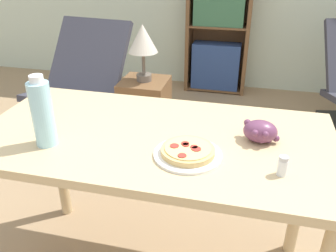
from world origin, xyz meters
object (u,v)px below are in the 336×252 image
(pizza_on_plate, at_px, (188,152))
(table_lamp, at_px, (143,41))
(grape_bunch, at_px, (260,131))
(lounge_chair_near, at_px, (82,100))
(drink_bottle, at_px, (42,113))
(bookshelf, at_px, (218,31))
(side_table, at_px, (145,113))
(salt_shaker, at_px, (283,166))

(pizza_on_plate, height_order, table_lamp, table_lamp)
(grape_bunch, height_order, lounge_chair_near, lounge_chair_near)
(grape_bunch, xyz_separation_m, drink_bottle, (-0.77, -0.20, 0.08))
(pizza_on_plate, distance_m, grape_bunch, 0.29)
(bookshelf, relative_size, side_table, 2.57)
(salt_shaker, bearing_deg, bookshelf, 100.45)
(drink_bottle, height_order, salt_shaker, drink_bottle)
(grape_bunch, xyz_separation_m, lounge_chair_near, (-1.38, 1.23, -0.52))
(pizza_on_plate, bearing_deg, salt_shaker, -7.58)
(bookshelf, distance_m, side_table, 1.42)
(salt_shaker, xyz_separation_m, side_table, (-0.88, 1.36, -0.54))
(lounge_chair_near, bearing_deg, salt_shaker, -37.82)
(grape_bunch, height_order, bookshelf, bookshelf)
(drink_bottle, distance_m, side_table, 1.49)
(pizza_on_plate, relative_size, lounge_chair_near, 0.27)
(drink_bottle, relative_size, lounge_chair_near, 0.30)
(grape_bunch, bearing_deg, pizza_on_plate, -145.81)
(lounge_chair_near, distance_m, bookshelf, 1.60)
(drink_bottle, bearing_deg, table_lamp, 91.94)
(salt_shaker, distance_m, lounge_chair_near, 2.10)
(pizza_on_plate, xyz_separation_m, lounge_chair_near, (-1.13, 1.39, -0.50))
(bookshelf, bearing_deg, grape_bunch, -80.30)
(pizza_on_plate, xyz_separation_m, bookshelf, (-0.18, 2.63, -0.16))
(salt_shaker, relative_size, lounge_chair_near, 0.08)
(bookshelf, height_order, table_lamp, bookshelf)
(pizza_on_plate, height_order, drink_bottle, drink_bottle)
(grape_bunch, relative_size, lounge_chair_near, 0.15)
(table_lamp, bearing_deg, pizza_on_plate, -66.60)
(side_table, bearing_deg, drink_bottle, -88.06)
(drink_bottle, bearing_deg, grape_bunch, 14.91)
(pizza_on_plate, height_order, grape_bunch, grape_bunch)
(lounge_chair_near, relative_size, table_lamp, 2.15)
(bookshelf, bearing_deg, drink_bottle, -97.34)
(pizza_on_plate, height_order, bookshelf, bookshelf)
(side_table, relative_size, table_lamp, 1.30)
(salt_shaker, bearing_deg, lounge_chair_near, 135.24)
(lounge_chair_near, bearing_deg, table_lamp, -1.18)
(grape_bunch, distance_m, bookshelf, 2.51)
(bookshelf, bearing_deg, pizza_on_plate, -86.11)
(table_lamp, bearing_deg, drink_bottle, -88.06)
(lounge_chair_near, bearing_deg, bookshelf, 59.27)
(grape_bunch, height_order, table_lamp, table_lamp)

